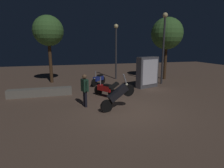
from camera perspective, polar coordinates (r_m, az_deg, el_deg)
ground_plane at (r=8.19m, az=5.24°, el=-8.46°), size 40.00×40.00×0.00m
motorcycle_black_foreground at (r=8.03m, az=1.82°, el=-3.25°), size 1.65×0.49×1.63m
motorcycle_blue_parked_left at (r=13.16m, az=-4.28°, el=1.47°), size 1.25×1.24×1.11m
motorcycle_red_parked_right at (r=10.16m, az=-2.21°, el=-1.72°), size 1.00×1.44×1.11m
person_rider_beside at (r=8.53m, az=-8.59°, el=-1.18°), size 0.34×0.65×1.57m
streetlamp_near at (r=13.98m, az=16.01°, el=13.22°), size 0.36×0.36×5.12m
streetlamp_far at (r=15.42m, az=1.28°, el=12.39°), size 0.36×0.36×4.56m
tree_left_bg at (r=16.05m, az=16.95°, el=14.93°), size 2.58×2.58×5.10m
tree_center_bg at (r=14.69m, az=-19.46°, el=15.41°), size 2.23×2.23×5.02m
kiosk_billboard at (r=12.61m, az=11.12°, el=3.64°), size 1.68×0.98×2.10m
planter_wall_low at (r=11.17m, az=-21.63°, el=-2.43°), size 3.50×0.50×0.45m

